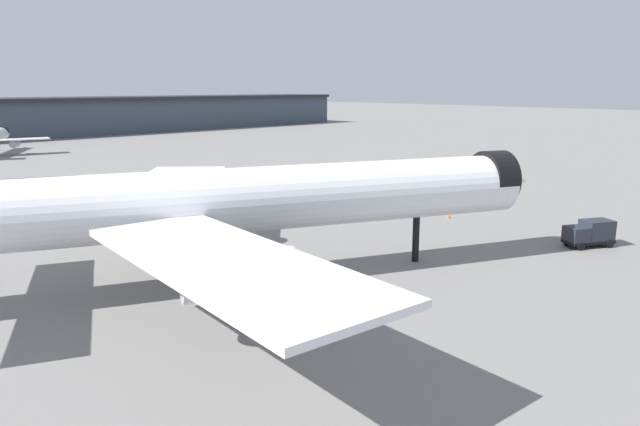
# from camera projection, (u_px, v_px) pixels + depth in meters

# --- Properties ---
(ground) EXTENTS (900.00, 900.00, 0.00)m
(ground) POSITION_uv_depth(u_px,v_px,m) (226.00, 282.00, 53.31)
(ground) COLOR slate
(airliner_near_gate) EXTENTS (61.43, 54.97, 17.12)m
(airliner_near_gate) POSITION_uv_depth(u_px,v_px,m) (235.00, 202.00, 51.83)
(airliner_near_gate) COLOR white
(airliner_near_gate) RESTS_ON ground
(terminal_building) EXTENTS (252.38, 44.38, 23.76)m
(terminal_building) POSITION_uv_depth(u_px,v_px,m) (56.00, 116.00, 210.24)
(terminal_building) COLOR #3D4756
(terminal_building) RESTS_ON ground
(service_truck_front) EXTENTS (5.95, 4.50, 3.00)m
(service_truck_front) POSITION_uv_depth(u_px,v_px,m) (590.00, 233.00, 64.89)
(service_truck_front) COLOR black
(service_truck_front) RESTS_ON ground
(traffic_cone_near_nose) EXTENTS (0.50, 0.50, 0.63)m
(traffic_cone_near_nose) POSITION_uv_depth(u_px,v_px,m) (448.00, 216.00, 79.24)
(traffic_cone_near_nose) COLOR #F2600C
(traffic_cone_near_nose) RESTS_ON ground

